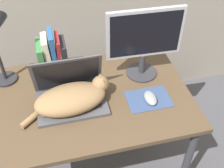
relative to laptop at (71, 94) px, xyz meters
name	(u,v)px	position (x,y,z in m)	size (l,w,h in m)	color
desk	(90,106)	(0.10, 0.01, -0.13)	(1.12, 0.74, 0.72)	brown
laptop	(71,94)	(0.00, 0.00, 0.00)	(0.37, 0.26, 0.26)	#4C4C51
cat	(73,98)	(0.01, -0.04, 0.01)	(0.48, 0.25, 0.14)	#99754C
external_monitor	(144,40)	(0.44, 0.13, 0.19)	(0.42, 0.18, 0.42)	#333338
mousepad	(148,99)	(0.41, -0.09, -0.05)	(0.24, 0.17, 0.00)	#384C75
computer_mouse	(150,98)	(0.42, -0.10, -0.03)	(0.06, 0.11, 0.03)	#99999E
book_row	(52,55)	(-0.06, 0.29, 0.06)	(0.17, 0.16, 0.26)	#387A42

